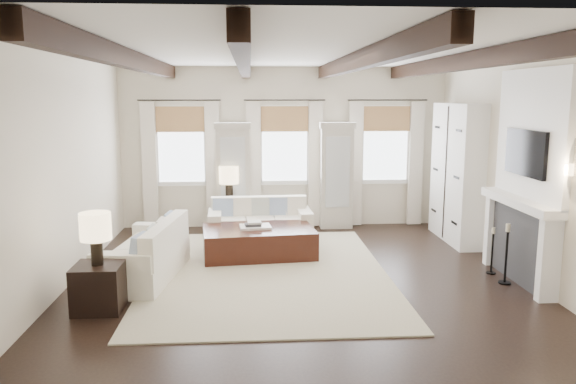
{
  "coord_description": "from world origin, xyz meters",
  "views": [
    {
      "loc": [
        -0.68,
        -7.51,
        2.62
      ],
      "look_at": [
        -0.1,
        1.09,
        1.15
      ],
      "focal_mm": 35.0,
      "sensor_mm": 36.0,
      "label": 1
    }
  ],
  "objects": [
    {
      "name": "book_lower",
      "position": [
        -0.65,
        1.53,
        0.53
      ],
      "size": [
        0.28,
        0.23,
        0.04
      ],
      "primitive_type": "cube",
      "rotation": [
        0.0,
        0.0,
        0.1
      ],
      "color": "#262628",
      "rests_on": "tray"
    },
    {
      "name": "room_shell",
      "position": [
        0.75,
        0.9,
        1.89
      ],
      "size": [
        6.54,
        7.54,
        3.22
      ],
      "color": "beige",
      "rests_on": "ground"
    },
    {
      "name": "candlestick_near",
      "position": [
        2.9,
        -0.1,
        0.36
      ],
      "size": [
        0.18,
        0.18,
        0.87
      ],
      "color": "black",
      "rests_on": "ground"
    },
    {
      "name": "book_upper",
      "position": [
        -0.63,
        1.53,
        0.57
      ],
      "size": [
        0.24,
        0.19,
        0.03
      ],
      "primitive_type": "cube",
      "rotation": [
        0.0,
        0.0,
        0.1
      ],
      "color": "beige",
      "rests_on": "book_lower"
    },
    {
      "name": "lamp_front",
      "position": [
        -2.57,
        -0.73,
        1.02
      ],
      "size": [
        0.38,
        0.38,
        0.65
      ],
      "color": "black",
      "rests_on": "side_table_front"
    },
    {
      "name": "sofa_left",
      "position": [
        -2.19,
        0.49,
        0.33
      ],
      "size": [
        1.14,
        2.05,
        0.84
      ],
      "color": "white",
      "rests_on": "ground"
    },
    {
      "name": "candlestick_far",
      "position": [
        2.9,
        0.36,
        0.29
      ],
      "size": [
        0.14,
        0.14,
        0.7
      ],
      "color": "black",
      "rests_on": "ground"
    },
    {
      "name": "side_table_front",
      "position": [
        -2.57,
        -0.73,
        0.29
      ],
      "size": [
        0.58,
        0.58,
        0.58
      ],
      "primitive_type": "cube",
      "color": "black",
      "rests_on": "ground"
    },
    {
      "name": "sofa_back",
      "position": [
        -0.53,
        2.48,
        0.32
      ],
      "size": [
        1.88,
        0.91,
        0.79
      ],
      "color": "white",
      "rests_on": "ground"
    },
    {
      "name": "tray",
      "position": [
        -0.61,
        1.55,
        0.49
      ],
      "size": [
        0.54,
        0.43,
        0.04
      ],
      "primitive_type": "cube",
      "rotation": [
        0.0,
        0.0,
        0.1
      ],
      "color": "white",
      "rests_on": "ottoman"
    },
    {
      "name": "lamp_back",
      "position": [
        -1.1,
        3.32,
        1.08
      ],
      "size": [
        0.38,
        0.38,
        0.65
      ],
      "color": "black",
      "rests_on": "side_table_back"
    },
    {
      "name": "area_rug",
      "position": [
        -0.45,
        0.62,
        0.01
      ],
      "size": [
        3.54,
        4.82,
        0.02
      ],
      "primitive_type": "cube",
      "color": "#B9B194",
      "rests_on": "ground"
    },
    {
      "name": "side_table_back",
      "position": [
        -1.1,
        3.32,
        0.32
      ],
      "size": [
        0.42,
        0.42,
        0.63
      ],
      "primitive_type": "cube",
      "color": "black",
      "rests_on": "ground"
    },
    {
      "name": "ground",
      "position": [
        0.0,
        0.0,
        0.0
      ],
      "size": [
        7.5,
        7.5,
        0.0
      ],
      "primitive_type": "plane",
      "color": "black",
      "rests_on": "ground"
    },
    {
      "name": "ottoman",
      "position": [
        -0.57,
        1.54,
        0.24
      ],
      "size": [
        1.91,
        1.31,
        0.47
      ],
      "primitive_type": "cube",
      "rotation": [
        0.0,
        0.0,
        0.1
      ],
      "color": "black",
      "rests_on": "ground"
    }
  ]
}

